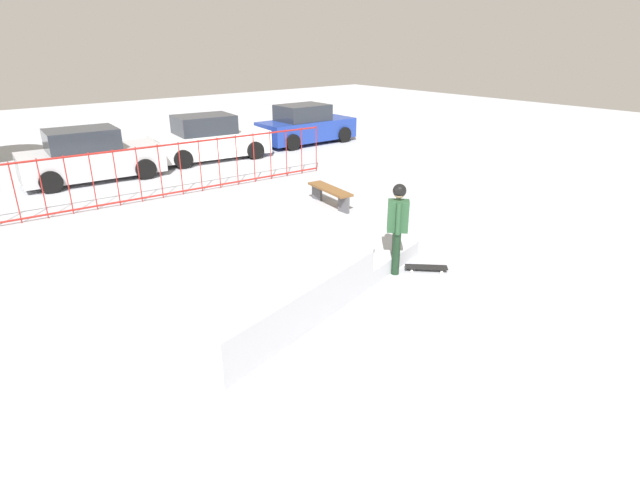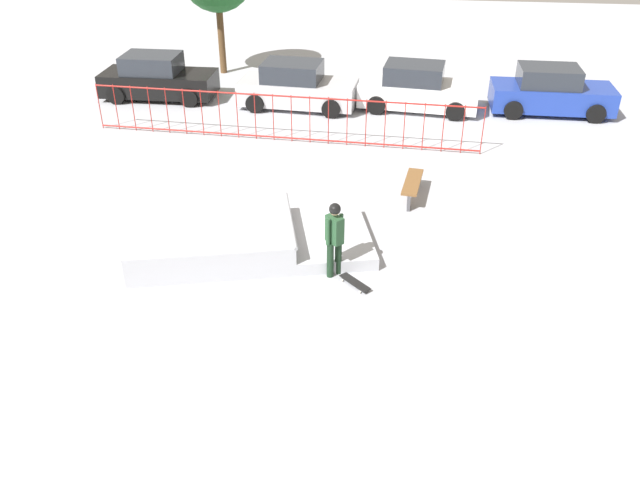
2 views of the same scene
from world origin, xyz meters
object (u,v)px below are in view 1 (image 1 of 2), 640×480
Objects in this scene: park_bench at (330,193)px; parked_car_silver at (90,157)px; skateboard at (426,267)px; skate_ramp at (269,278)px; skater at (398,222)px; parked_car_blue at (306,126)px; parked_car_white at (209,139)px.

parked_car_silver is at bearing 121.48° from park_bench.
park_bench reaches higher than skateboard.
skater is (2.39, -0.73, 0.69)m from skate_ramp.
parked_car_blue is at bearing 106.85° from skateboard.
park_bench is at bearing 112.34° from skater.
parked_car_white is at bearing 127.36° from skateboard.
skateboard is 0.17× the size of parked_car_white.
parked_car_white is at bearing -176.97° from parked_car_blue.
skater is 0.41× the size of parked_car_silver.
parked_car_white is (1.79, 10.88, -0.28)m from skater.
park_bench is 0.40× the size of parked_car_blue.
skateboard is 0.17× the size of parked_car_silver.
skate_ramp is 9.86m from parked_car_silver.
park_bench is 7.84m from parked_car_silver.
parked_car_silver is at bearing 148.25° from skater.
park_bench is (1.65, 3.90, -0.65)m from skater.
skateboard is 11.35m from parked_car_silver.
skate_ramp is 2.59m from skater.
parked_car_blue is at bearing 56.79° from park_bench.
skater reaches higher than parked_car_silver.
skater is at bearing -173.29° from skateboard.
parked_car_blue is (8.75, 10.36, 0.41)m from skate_ramp.
skate_ramp is at bearing -106.09° from parked_car_white.
parked_car_silver is at bearing -169.66° from parked_car_white.
skateboard is at bearing -35.33° from skate_ramp.
parked_car_silver is at bearing -176.30° from parked_car_blue.
skater is 1.11m from skateboard.
skateboard is at bearing -70.73° from parked_car_silver.
skater is 4.29m from park_bench.
parked_car_white is 1.04× the size of parked_car_blue.
skate_ramp is 13.57m from parked_car_blue.
skate_ramp is 1.43× the size of parked_car_blue.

